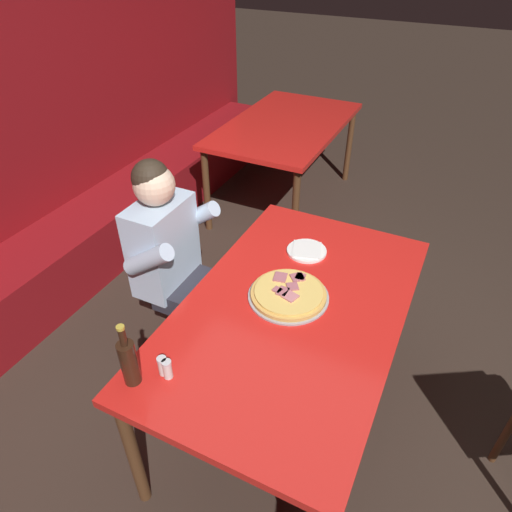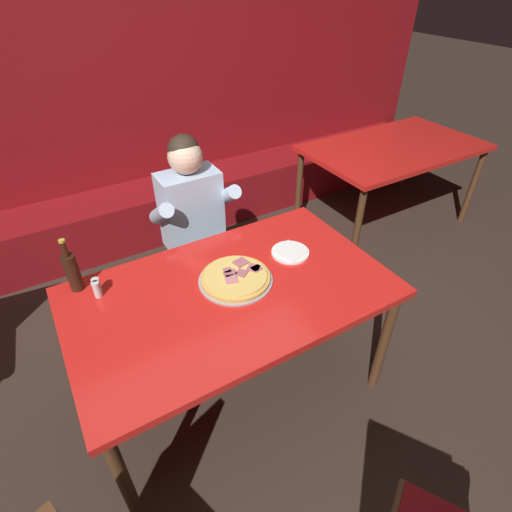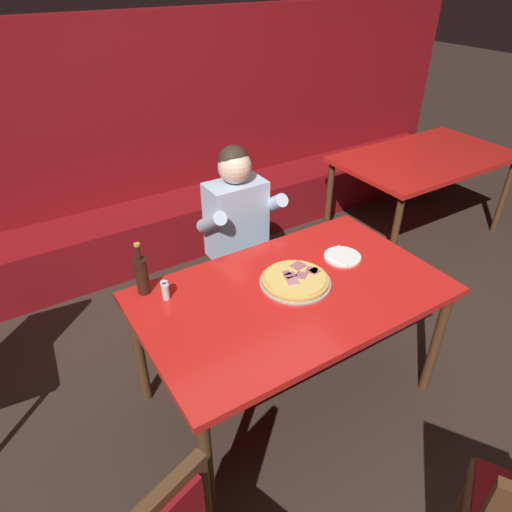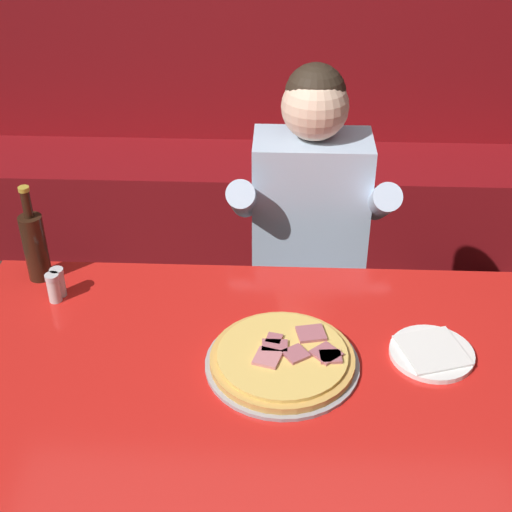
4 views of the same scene
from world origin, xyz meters
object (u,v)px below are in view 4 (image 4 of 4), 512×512
(main_dining_table, at_px, (260,399))
(plate_white_paper, at_px, (432,353))
(shaker_parmesan, at_px, (54,289))
(diner_seated_blue_shirt, at_px, (310,242))
(beer_bottle, at_px, (35,245))
(pizza, at_px, (283,359))
(shaker_oregano, at_px, (59,283))

(main_dining_table, bearing_deg, plate_white_paper, 12.99)
(shaker_parmesan, height_order, diner_seated_blue_shirt, diner_seated_blue_shirt)
(main_dining_table, height_order, beer_bottle, beer_bottle)
(main_dining_table, height_order, plate_white_paper, plate_white_paper)
(pizza, xyz_separation_m, beer_bottle, (-0.70, 0.35, 0.09))
(shaker_oregano, xyz_separation_m, diner_seated_blue_shirt, (0.71, 0.42, -0.11))
(shaker_parmesan, bearing_deg, shaker_oregano, 77.89)
(main_dining_table, relative_size, shaker_oregano, 18.39)
(pizza, relative_size, diner_seated_blue_shirt, 0.30)
(pizza, bearing_deg, plate_white_paper, 7.77)
(plate_white_paper, distance_m, beer_bottle, 1.12)
(beer_bottle, bearing_deg, plate_white_paper, -15.55)
(diner_seated_blue_shirt, bearing_deg, main_dining_table, -100.58)
(shaker_parmesan, height_order, shaker_oregano, same)
(beer_bottle, relative_size, shaker_parmesan, 3.40)
(plate_white_paper, distance_m, shaker_parmesan, 1.02)
(plate_white_paper, height_order, beer_bottle, beer_bottle)
(pizza, height_order, shaker_parmesan, shaker_parmesan)
(beer_bottle, bearing_deg, shaker_oregano, -46.73)
(plate_white_paper, height_order, diner_seated_blue_shirt, diner_seated_blue_shirt)
(main_dining_table, xyz_separation_m, shaker_oregano, (-0.57, 0.31, 0.11))
(pizza, bearing_deg, shaker_oregano, 157.03)
(main_dining_table, bearing_deg, shaker_oregano, 151.39)
(plate_white_paper, xyz_separation_m, beer_bottle, (-1.07, 0.30, 0.10))
(beer_bottle, distance_m, shaker_parmesan, 0.15)
(shaker_parmesan, bearing_deg, main_dining_table, -26.34)
(pizza, xyz_separation_m, shaker_parmesan, (-0.63, 0.24, 0.02))
(plate_white_paper, relative_size, shaker_oregano, 2.44)
(main_dining_table, relative_size, diner_seated_blue_shirt, 1.24)
(main_dining_table, relative_size, beer_bottle, 5.42)
(shaker_parmesan, distance_m, diner_seated_blue_shirt, 0.85)
(pizza, height_order, beer_bottle, beer_bottle)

